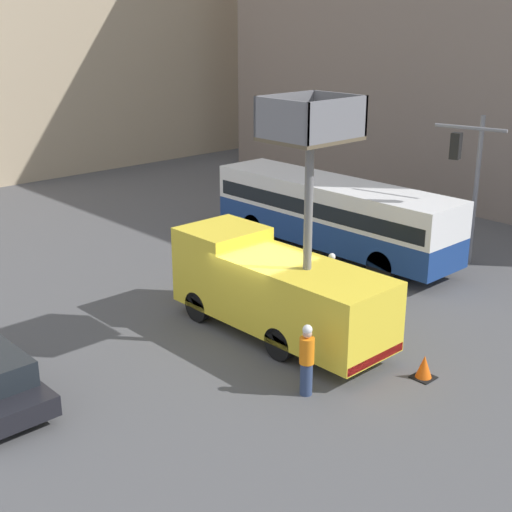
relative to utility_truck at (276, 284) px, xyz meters
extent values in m
plane|color=#4C4C4F|center=(-0.29, 0.41, -1.64)|extent=(120.00, 120.00, 0.00)
cube|color=gray|center=(21.19, 5.89, 7.12)|extent=(10.00, 28.00, 17.52)
cube|color=yellow|center=(0.00, 2.43, 0.01)|extent=(2.38, 2.18, 2.41)
cube|color=yellow|center=(0.00, -1.21, -0.20)|extent=(2.38, 5.09, 2.01)
cube|color=red|center=(0.00, -3.70, -1.05)|extent=(2.33, 0.10, 0.24)
cylinder|color=black|center=(-1.04, 2.43, -1.15)|extent=(0.30, 0.97, 0.97)
cylinder|color=black|center=(1.04, 2.43, -1.15)|extent=(0.30, 0.97, 0.97)
cylinder|color=black|center=(-1.04, -1.21, -1.15)|extent=(0.30, 0.97, 0.97)
cylinder|color=black|center=(1.04, -1.21, -1.15)|extent=(0.30, 0.97, 0.97)
cylinder|color=slate|center=(0.00, -1.21, 2.61)|extent=(0.24, 0.24, 3.60)
cube|color=brown|center=(0.00, -1.21, 4.45)|extent=(2.29, 1.92, 0.10)
cube|color=slate|center=(-1.11, -1.21, 5.03)|extent=(0.08, 1.92, 1.05)
cube|color=slate|center=(1.11, -1.21, 5.03)|extent=(0.08, 1.92, 1.05)
cube|color=slate|center=(0.00, -0.29, 5.03)|extent=(2.29, 0.08, 1.05)
cube|color=slate|center=(0.00, -2.12, 5.03)|extent=(2.29, 0.08, 1.05)
cube|color=navy|center=(7.11, 4.05, -0.60)|extent=(2.55, 10.84, 1.10)
cube|color=silver|center=(7.11, 4.05, 0.62)|extent=(2.55, 10.84, 1.35)
cube|color=black|center=(7.11, 4.05, 0.42)|extent=(2.57, 10.41, 0.59)
cylinder|color=black|center=(5.99, 7.41, -1.07)|extent=(0.30, 1.14, 1.14)
cylinder|color=black|center=(8.24, 7.41, -1.07)|extent=(0.30, 1.14, 1.14)
cylinder|color=black|center=(5.99, 0.69, -1.07)|extent=(0.30, 1.14, 1.14)
cylinder|color=black|center=(8.24, 0.69, -1.07)|extent=(0.30, 1.14, 1.14)
cylinder|color=slate|center=(10.15, -0.40, 1.20)|extent=(0.18, 0.18, 5.68)
cylinder|color=slate|center=(8.88, -0.66, 3.75)|extent=(0.65, 2.56, 0.13)
cube|color=black|center=(7.61, -0.92, 3.30)|extent=(0.38, 0.38, 0.90)
sphere|color=red|center=(7.61, -0.92, 3.55)|extent=(0.20, 0.20, 0.20)
cylinder|color=navy|center=(-1.91, -3.04, -1.20)|extent=(0.32, 0.32, 0.88)
cylinder|color=orange|center=(-1.91, -3.04, -0.41)|extent=(0.38, 0.38, 0.70)
sphere|color=tan|center=(-1.91, -3.04, 0.06)|extent=(0.24, 0.24, 0.24)
sphere|color=white|center=(-1.91, -3.04, 0.16)|extent=(0.25, 0.25, 0.25)
cylinder|color=navy|center=(3.02, 0.48, -1.23)|extent=(0.32, 0.32, 0.82)
cylinder|color=orange|center=(3.02, 0.48, -0.50)|extent=(0.38, 0.38, 0.65)
sphere|color=tan|center=(3.02, 0.48, -0.06)|extent=(0.22, 0.22, 0.22)
sphere|color=white|center=(3.02, 0.48, 0.03)|extent=(0.23, 0.23, 0.23)
cube|color=black|center=(1.00, -4.59, -1.62)|extent=(0.57, 0.57, 0.03)
cone|color=#F25B0F|center=(1.00, -4.59, -1.31)|extent=(0.46, 0.46, 0.65)
cylinder|color=black|center=(-7.29, 0.70, -1.32)|extent=(0.22, 0.64, 0.64)
camera|label=1|loc=(-13.80, -13.91, 7.57)|focal=50.00mm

